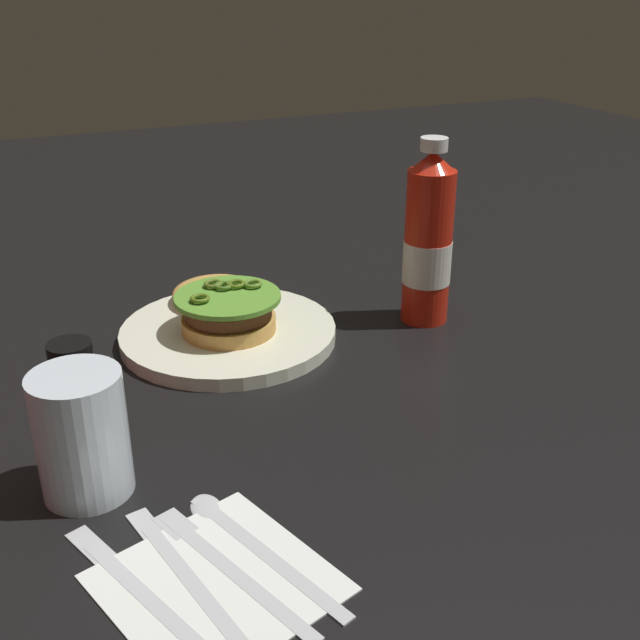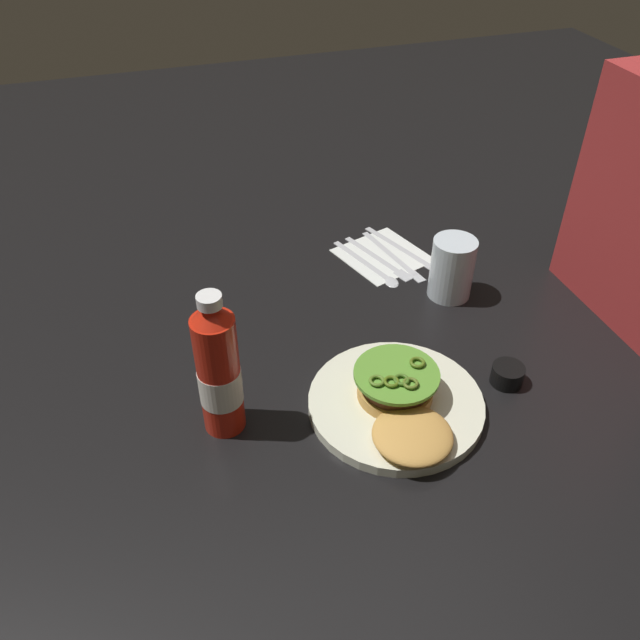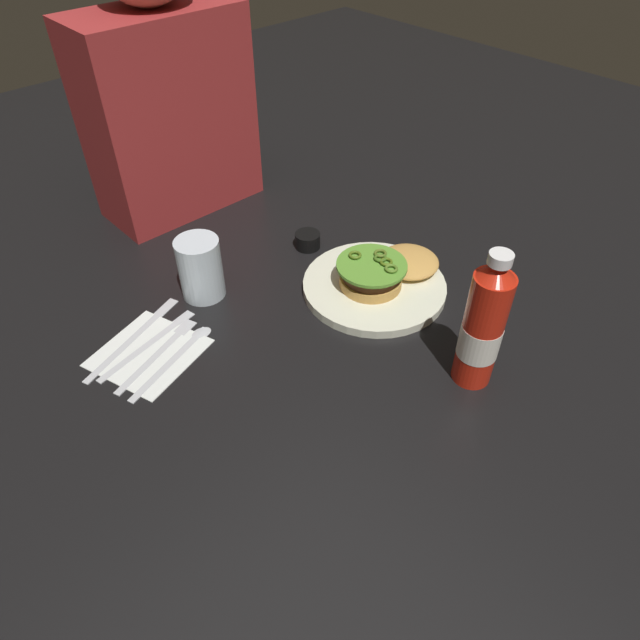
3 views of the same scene
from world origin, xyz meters
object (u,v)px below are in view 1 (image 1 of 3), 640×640
Objects in this scene: steak_knife at (141,589)px; fork_utensil at (218,556)px; burger_sandwich at (224,304)px; condiment_cup at (70,356)px; napkin at (217,582)px; water_glass at (82,434)px; butter_knife at (183,568)px; dinner_plate at (228,333)px; spoon_utensil at (242,532)px; ketchup_bottle at (428,243)px.

fork_utensil is at bearing -80.58° from steak_knife.
burger_sandwich is 0.19m from condiment_cup.
water_glass is at bearing 23.37° from napkin.
butter_knife and steak_knife have the same top height.
butter_knife is (-0.39, 0.16, -0.03)m from burger_sandwich.
dinner_plate is 1.22× the size of steak_knife.
spoon_utensil is (-0.11, -0.10, -0.05)m from water_glass.
spoon_utensil is at bearing -138.31° from water_glass.
spoon_utensil is 0.09m from steak_knife.
water_glass is at bearing 19.39° from butter_knife.
napkin is (-0.38, 0.14, -0.01)m from dinner_plate.
dinner_plate is 0.27m from ketchup_bottle.
butter_knife is (-0.13, -0.05, -0.05)m from water_glass.
water_glass is 0.18m from napkin.
spoon_utensil is at bearing -166.80° from condiment_cup.
fork_utensil and butter_knife have the same top height.
spoon_utensil is at bearing -68.76° from butter_knife.
spoon_utensil is at bearing -39.13° from napkin.
steak_knife is at bearing 99.42° from fork_utensil.
dinner_plate is at bearing -16.61° from spoon_utensil.
water_glass is 0.62× the size of spoon_utensil.
spoon_utensil is (-0.30, 0.35, -0.10)m from ketchup_bottle.
condiment_cup is 0.33× the size of napkin.
napkin is 0.77× the size of butter_knife.
dinner_plate reaches higher than spoon_utensil.
condiment_cup is at bearing 89.13° from dinner_plate.
dinner_plate reaches higher than butter_knife.
ketchup_bottle is at bearing -67.49° from water_glass.
water_glass is 0.15m from butter_knife.
napkin is 0.05m from steak_knife.
water_glass is at bearing 138.91° from dinner_plate.
ketchup_bottle is 0.55m from steak_knife.
steak_knife is at bearing 126.93° from ketchup_bottle.
butter_knife is at bearing 156.88° from dinner_plate.
napkin is 0.05m from spoon_utensil.
burger_sandwich is at bearing -25.78° from steak_knife.
ketchup_bottle is 0.49m from water_glass.
steak_knife is (-0.03, 0.09, 0.00)m from spoon_utensil.
dinner_plate is 0.40m from butter_knife.
burger_sandwich is 1.14× the size of spoon_utensil.
fork_utensil is (-0.02, 0.03, 0.00)m from spoon_utensil.
condiment_cup is 0.38m from steak_knife.
water_glass is 2.24× the size of condiment_cup.
dinner_plate is at bearing -26.83° from steak_knife.
dinner_plate is 2.31× the size of water_glass.
water_glass is (-0.26, 0.21, 0.02)m from burger_sandwich.
condiment_cup is 0.23× the size of steak_knife.
steak_knife is (-0.38, 0.00, -0.01)m from condiment_cup.
fork_utensil is (-0.13, -0.07, -0.05)m from water_glass.
water_glass is (-0.19, 0.45, -0.05)m from ketchup_bottle.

